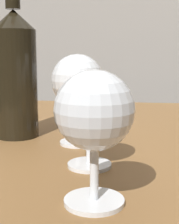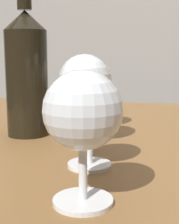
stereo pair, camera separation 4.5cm
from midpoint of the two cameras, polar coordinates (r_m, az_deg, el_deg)
dining_table at (r=0.67m, az=14.90°, el=-12.83°), size 1.13×0.84×0.74m
wine_glass_cabernet at (r=0.33m, az=2.69°, el=-0.35°), size 0.08×0.08×0.14m
wine_glass_pinot at (r=0.45m, az=2.87°, el=0.73°), size 0.08×0.08×0.12m
wine_glass_amber at (r=0.56m, az=1.49°, el=4.97°), size 0.09×0.09×0.15m
wine_glass_chardonnay at (r=0.68m, az=2.47°, el=5.33°), size 0.08×0.08×0.14m
wine_bottle at (r=0.63m, az=-8.60°, el=6.84°), size 0.08×0.08×0.30m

